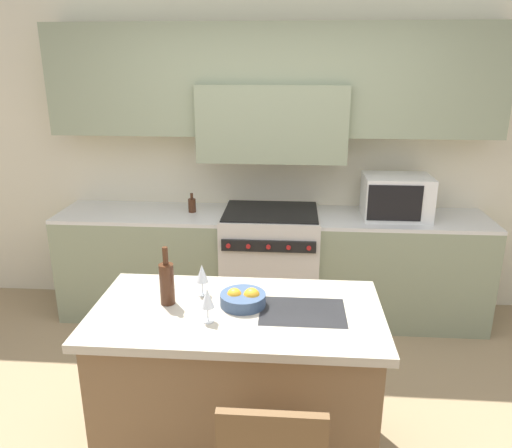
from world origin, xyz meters
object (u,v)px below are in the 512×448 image
microwave (396,197)px  wine_bottle (167,282)px  wine_glass_near (207,299)px  wine_glass_far (202,274)px  oil_bottle_on_counter (192,205)px  fruit_bowl (243,298)px  range_stove (270,264)px

microwave → wine_bottle: 2.17m
wine_glass_near → wine_glass_far: same height
wine_bottle → wine_glass_far: size_ratio=1.77×
microwave → oil_bottle_on_counter: 1.67m
fruit_bowl → oil_bottle_on_counter: 1.71m
microwave → wine_bottle: bearing=-132.9°
microwave → wine_glass_far: bearing=-131.6°
wine_glass_far → oil_bottle_on_counter: size_ratio=1.11×
microwave → oil_bottle_on_counter: microwave is taller
microwave → wine_bottle: microwave is taller
wine_glass_near → fruit_bowl: 0.26m
wine_bottle → oil_bottle_on_counter: (-0.19, 1.61, -0.04)m
range_stove → microwave: bearing=1.1°
range_stove → wine_bottle: bearing=-106.7°
wine_glass_far → range_stove: bearing=78.2°
range_stove → wine_glass_near: size_ratio=5.27×
wine_bottle → wine_glass_near: size_ratio=1.77×
wine_glass_near → fruit_bowl: bearing=50.0°
fruit_bowl → wine_glass_far: bearing=156.4°
wine_glass_near → fruit_bowl: size_ratio=0.75×
microwave → fruit_bowl: bearing=-124.3°
fruit_bowl → wine_glass_near: bearing=-130.0°
wine_bottle → wine_glass_far: (0.17, 0.11, 0.00)m
wine_bottle → oil_bottle_on_counter: 1.63m
microwave → fruit_bowl: size_ratio=2.19×
oil_bottle_on_counter → microwave: bearing=-0.8°
wine_glass_near → oil_bottle_on_counter: (-0.44, 1.79, -0.05)m
microwave → wine_glass_near: (-1.23, -1.77, -0.06)m
oil_bottle_on_counter → range_stove: bearing=-3.6°
wine_glass_near → oil_bottle_on_counter: bearing=103.7°
microwave → oil_bottle_on_counter: bearing=179.2°
wine_glass_near → wine_glass_far: size_ratio=1.00×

